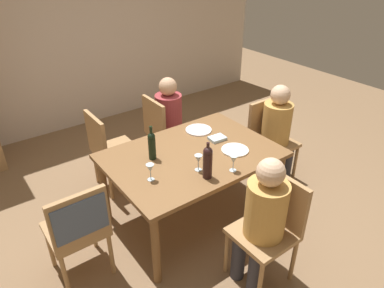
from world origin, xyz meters
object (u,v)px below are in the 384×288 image
chair_far_right (163,129)px  wine_glass_near_left (150,169)px  dining_table (192,161)px  wine_glass_centre (234,160)px  person_man_bearded (278,128)px  dinner_plate_host (235,150)px  person_man_guest (263,216)px  person_woman_host (171,117)px  wine_bottle_dark_red (152,145)px  chair_left_end (78,225)px  chair_far_left (108,146)px  chair_right_end (269,135)px  chair_near (271,223)px  handbag (146,166)px  wine_bottle_tall_green (208,162)px  wine_glass_near_right (198,160)px  dinner_plate_guest_left (199,130)px

chair_far_right → wine_glass_near_left: 1.36m
dining_table → wine_glass_centre: wine_glass_centre is taller
person_man_bearded → dinner_plate_host: (-0.80, -0.17, 0.09)m
dining_table → person_man_guest: bearing=-91.6°
person_woman_host → wine_glass_centre: person_woman_host is taller
person_man_bearded → wine_bottle_dark_red: (-1.49, 0.17, 0.22)m
chair_left_end → dinner_plate_host: 1.52m
dining_table → person_woman_host: 1.00m
chair_far_left → chair_far_right: bearing=90.0°
chair_right_end → person_man_guest: person_man_guest is taller
dining_table → chair_near: chair_near is taller
dining_table → wine_glass_centre: size_ratio=10.41×
person_man_guest → handbag: person_man_guest is taller
wine_bottle_tall_green → wine_glass_near_right: 0.14m
chair_left_end → person_man_guest: size_ratio=0.80×
dining_table → wine_glass_near_left: size_ratio=10.41×
chair_left_end → wine_bottle_tall_green: wine_bottle_tall_green is taller
chair_right_end → dinner_plate_host: 0.88m
chair_far_left → wine_bottle_tall_green: bearing=13.5°
person_woman_host → dinner_plate_guest_left: person_woman_host is taller
wine_glass_near_left → handbag: bearing=63.9°
dinner_plate_host → person_man_bearded: bearing=12.2°
chair_left_end → dinner_plate_host: (1.51, -0.08, 0.16)m
dining_table → chair_far_left: bearing=115.2°
chair_far_right → wine_glass_near_left: size_ratio=6.17×
dining_table → person_man_bearded: size_ratio=1.35×
dining_table → wine_bottle_tall_green: bearing=-107.9°
person_man_guest → chair_right_end: bearing=-49.3°
chair_right_end → person_woman_host: 1.15m
chair_far_right → wine_glass_centre: bearing=-6.2°
wine_glass_centre → dinner_plate_guest_left: (0.21, 0.76, -0.10)m
person_man_guest → wine_bottle_dark_red: person_man_guest is taller
chair_far_right → person_man_guest: person_man_guest is taller
chair_near → wine_glass_near_left: (-0.61, 0.80, 0.32)m
wine_glass_near_left → wine_glass_near_right: 0.42m
chair_far_right → chair_left_end: bearing=-53.4°
chair_near → chair_far_right: bearing=-5.4°
chair_near → person_man_bearded: (1.07, 0.90, 0.13)m
wine_bottle_tall_green → chair_far_right: bearing=73.6°
chair_left_end → wine_glass_near_right: chair_left_end is taller
chair_far_left → wine_bottle_dark_red: 0.87m
chair_right_end → dinner_plate_host: size_ratio=3.58×
chair_left_end → chair_far_left: same height
dining_table → person_woman_host: size_ratio=1.36×
wine_glass_near_left → handbag: wine_glass_near_left is taller
chair_far_right → person_man_bearded: size_ratio=0.80×
chair_right_end → dinner_plate_guest_left: chair_right_end is taller
chair_far_left → handbag: (0.44, -0.00, -0.42)m
dinner_plate_guest_left → chair_left_end: bearing=-163.1°
dining_table → dinner_plate_guest_left: dinner_plate_guest_left is taller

